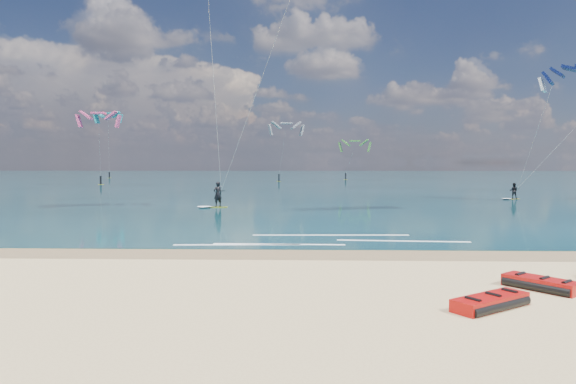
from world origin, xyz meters
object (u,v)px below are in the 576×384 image
at_px(kitesurfer_main, 235,67).
at_px(packed_kite_left, 490,308).
at_px(packed_kite_mid, 541,289).
at_px(kitesurfer_far, 550,125).

bearing_deg(kitesurfer_main, packed_kite_left, -68.24).
relative_size(packed_kite_mid, kitesurfer_far, 0.16).
bearing_deg(packed_kite_mid, packed_kite_left, -87.98).
distance_m(packed_kite_mid, kitesurfer_main, 27.74).
bearing_deg(kitesurfer_far, packed_kite_left, -140.10).
bearing_deg(kitesurfer_far, packed_kite_mid, -138.56).
relative_size(packed_kite_mid, kitesurfer_main, 0.11).
bearing_deg(kitesurfer_main, kitesurfer_far, 22.15).
bearing_deg(packed_kite_left, kitesurfer_far, 28.18).
xyz_separation_m(packed_kite_left, kitesurfer_main, (-9.62, 24.77, 10.51)).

